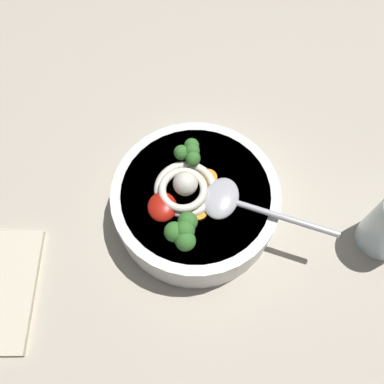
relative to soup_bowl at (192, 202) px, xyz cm
name	(u,v)px	position (x,y,z in cm)	size (l,w,h in cm)	color
table_slab	(194,207)	(-1.72, 0.47, -5.55)	(99.36, 99.36, 4.45)	#BCB29E
soup_bowl	(192,202)	(0.00, 0.00, 0.00)	(22.28, 22.28, 6.43)	white
noodle_pile	(185,188)	(-0.10, -0.90, 4.24)	(8.99, 8.81, 3.61)	silver
soup_spoon	(232,201)	(2.18, 4.82, 3.91)	(10.18, 17.07, 1.60)	#B7B7BC
chili_sauce_dollop	(162,207)	(2.20, -3.94, 4.03)	(4.10, 3.69, 1.84)	#B2190F
broccoli_floret_left	(183,231)	(6.23, -1.62, 5.48)	(4.79, 4.12, 3.78)	#7A9E60
broccoli_floret_rear	(188,152)	(-4.89, -0.11, 5.05)	(3.91, 3.36, 3.09)	#7A9E60
carrot_slice_center	(199,211)	(2.93, 0.62, 3.40)	(2.50, 2.50, 0.58)	orange
carrot_slice_extra_a	(208,177)	(-1.87, 2.24, 3.39)	(2.45, 2.45, 0.57)	orange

